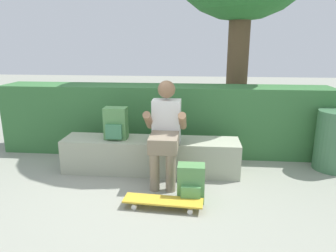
{
  "coord_description": "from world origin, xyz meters",
  "views": [
    {
      "loc": [
        0.57,
        -3.31,
        1.62
      ],
      "look_at": [
        0.22,
        0.4,
        0.62
      ],
      "focal_mm": 33.46,
      "sensor_mm": 36.0,
      "label": 1
    }
  ],
  "objects_px": {
    "backpack_on_ground": "(191,184)",
    "skateboard_near_person": "(163,201)",
    "bench_main": "(151,155)",
    "trash_bin": "(335,141)",
    "backpack_on_bench": "(116,124)",
    "person_skater": "(165,129)"
  },
  "relations": [
    {
      "from": "backpack_on_ground",
      "to": "skateboard_near_person",
      "type": "bearing_deg",
      "value": -147.29
    },
    {
      "from": "bench_main",
      "to": "trash_bin",
      "type": "xyz_separation_m",
      "value": [
        2.36,
        0.3,
        0.17
      ]
    },
    {
      "from": "bench_main",
      "to": "backpack_on_ground",
      "type": "bearing_deg",
      "value": -54.14
    },
    {
      "from": "skateboard_near_person",
      "to": "backpack_on_ground",
      "type": "distance_m",
      "value": 0.35
    },
    {
      "from": "backpack_on_ground",
      "to": "trash_bin",
      "type": "xyz_separation_m",
      "value": [
        1.83,
        1.03,
        0.2
      ]
    },
    {
      "from": "backpack_on_ground",
      "to": "trash_bin",
      "type": "relative_size",
      "value": 0.51
    },
    {
      "from": "skateboard_near_person",
      "to": "backpack_on_bench",
      "type": "relative_size",
      "value": 2.03
    },
    {
      "from": "bench_main",
      "to": "skateboard_near_person",
      "type": "xyz_separation_m",
      "value": [
        0.26,
        -0.91,
        -0.14
      ]
    },
    {
      "from": "person_skater",
      "to": "backpack_on_bench",
      "type": "xyz_separation_m",
      "value": [
        -0.65,
        0.2,
        -0.01
      ]
    },
    {
      "from": "bench_main",
      "to": "backpack_on_bench",
      "type": "bearing_deg",
      "value": -178.76
    },
    {
      "from": "person_skater",
      "to": "backpack_on_ground",
      "type": "bearing_deg",
      "value": -58.61
    },
    {
      "from": "backpack_on_bench",
      "to": "person_skater",
      "type": "bearing_deg",
      "value": -17.25
    },
    {
      "from": "bench_main",
      "to": "backpack_on_ground",
      "type": "xyz_separation_m",
      "value": [
        0.53,
        -0.74,
        -0.02
      ]
    },
    {
      "from": "person_skater",
      "to": "trash_bin",
      "type": "xyz_separation_m",
      "value": [
        2.15,
        0.51,
        -0.24
      ]
    },
    {
      "from": "backpack_on_ground",
      "to": "trash_bin",
      "type": "bearing_deg",
      "value": 29.43
    },
    {
      "from": "bench_main",
      "to": "backpack_on_bench",
      "type": "distance_m",
      "value": 0.6
    },
    {
      "from": "skateboard_near_person",
      "to": "trash_bin",
      "type": "relative_size",
      "value": 1.04
    },
    {
      "from": "bench_main",
      "to": "person_skater",
      "type": "distance_m",
      "value": 0.51
    },
    {
      "from": "skateboard_near_person",
      "to": "backpack_on_ground",
      "type": "relative_size",
      "value": 2.03
    },
    {
      "from": "backpack_on_bench",
      "to": "trash_bin",
      "type": "distance_m",
      "value": 2.82
    },
    {
      "from": "skateboard_near_person",
      "to": "backpack_on_bench",
      "type": "xyz_separation_m",
      "value": [
        -0.69,
        0.9,
        0.55
      ]
    },
    {
      "from": "skateboard_near_person",
      "to": "backpack_on_bench",
      "type": "height_order",
      "value": "backpack_on_bench"
    }
  ]
}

